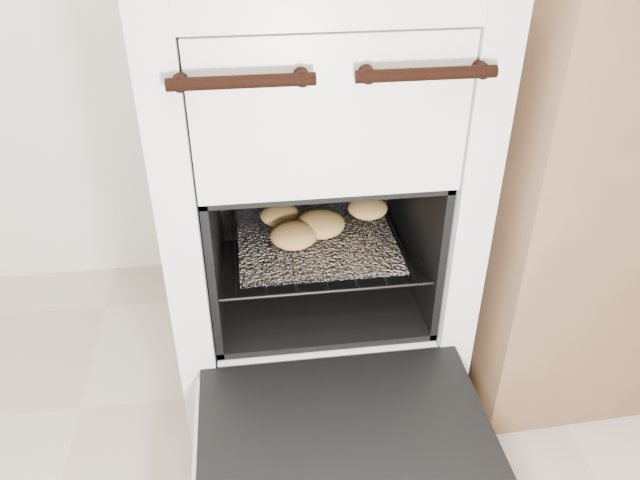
{
  "coord_description": "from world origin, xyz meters",
  "views": [
    {
      "loc": [
        0.05,
        0.06,
        1.01
      ],
      "look_at": [
        0.18,
        1.06,
        0.37
      ],
      "focal_mm": 35.0,
      "sensor_mm": 36.0,
      "label": 1
    }
  ],
  "objects": [
    {
      "name": "stove",
      "position": [
        0.18,
        1.19,
        0.41
      ],
      "size": [
        0.55,
        0.62,
        0.85
      ],
      "color": "silver",
      "rests_on": "ground"
    },
    {
      "name": "oven_door",
      "position": [
        0.18,
        0.73,
        0.18
      ],
      "size": [
        0.5,
        0.39,
        0.04
      ],
      "color": "black",
      "rests_on": "stove"
    },
    {
      "name": "oven_rack",
      "position": [
        0.18,
        1.13,
        0.33
      ],
      "size": [
        0.4,
        0.39,
        0.01
      ],
      "color": "black",
      "rests_on": "stove"
    },
    {
      "name": "foil_sheet",
      "position": [
        0.18,
        1.11,
        0.33
      ],
      "size": [
        0.31,
        0.28,
        0.01
      ],
      "primitive_type": "cube",
      "color": "white",
      "rests_on": "oven_rack"
    },
    {
      "name": "baked_rolls",
      "position": [
        0.19,
        1.14,
        0.36
      ],
      "size": [
        0.3,
        0.21,
        0.05
      ],
      "color": "tan",
      "rests_on": "foil_sheet"
    }
  ]
}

